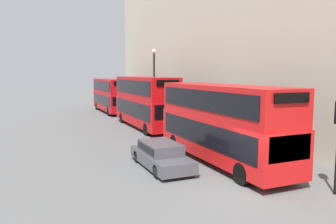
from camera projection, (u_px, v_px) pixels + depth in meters
The scene contains 7 objects.
ground_plane at pixel (243, 192), 13.48m from camera, with size 200.00×200.00×0.00m, color #5B5B5B.
bus_leading at pixel (221, 120), 17.72m from camera, with size 2.59×10.25×4.25m.
bus_second_in_queue at pixel (145, 100), 29.12m from camera, with size 2.59×10.45×4.53m.
bus_third_in_queue at pixel (111, 94), 40.73m from camera, with size 2.59×10.04×4.12m.
car_dark_sedan at pixel (161, 154), 16.91m from camera, with size 1.84×4.70×1.33m.
street_lamp at pixel (154, 78), 32.43m from camera, with size 0.44×0.44×7.22m.
pedestrian at pixel (124, 103), 43.54m from camera, with size 0.36×0.36×1.81m.
Camera 1 is at (-7.98, -10.71, 4.88)m, focal length 35.00 mm.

